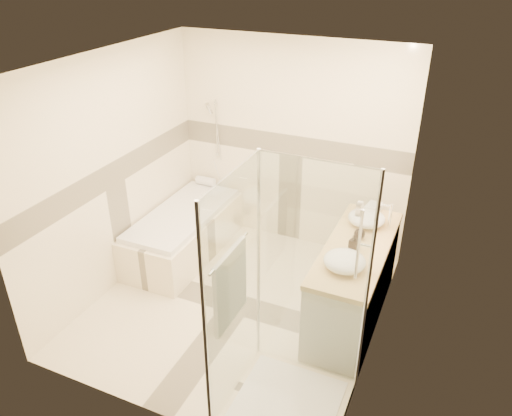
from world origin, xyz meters
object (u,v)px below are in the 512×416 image
at_px(vessel_sink_near, 367,218).
at_px(vessel_sink_far, 345,261).
at_px(vanity, 354,282).
at_px(amenity_bottle_b, 360,232).
at_px(bathtub, 184,230).
at_px(amenity_bottle_a, 354,242).
at_px(shower_enclosure, 278,353).

relative_size(vessel_sink_near, vessel_sink_far, 0.99).
bearing_deg(vanity, amenity_bottle_b, 98.47).
distance_m(bathtub, amenity_bottle_b, 2.23).
bearing_deg(bathtub, amenity_bottle_a, -11.76).
bearing_deg(vanity, vessel_sink_far, -92.74).
xyz_separation_m(bathtub, vanity, (2.15, -0.35, 0.12)).
xyz_separation_m(bathtub, shower_enclosure, (1.86, -1.62, 0.20)).
bearing_deg(amenity_bottle_b, shower_enclosure, -100.99).
bearing_deg(vessel_sink_near, vessel_sink_far, -90.00).
relative_size(bathtub, shower_enclosure, 0.83).
distance_m(vessel_sink_near, amenity_bottle_b, 0.29).
xyz_separation_m(vessel_sink_near, vessel_sink_far, (0.00, -0.84, 0.00)).
bearing_deg(vessel_sink_near, amenity_bottle_b, -90.00).
xyz_separation_m(vanity, amenity_bottle_a, (-0.02, -0.09, 0.50)).
bearing_deg(shower_enclosure, bathtub, 138.90).
relative_size(vessel_sink_far, amenity_bottle_b, 2.70).
distance_m(bathtub, shower_enclosure, 2.47).
height_order(vessel_sink_far, amenity_bottle_a, amenity_bottle_a).
bearing_deg(vanity, bathtub, 170.75).
height_order(vessel_sink_far, amenity_bottle_b, vessel_sink_far).
bearing_deg(shower_enclosure, vanity, 77.03).
xyz_separation_m(bathtub, amenity_bottle_b, (2.13, -0.22, 0.61)).
relative_size(vessel_sink_near, amenity_bottle_b, 2.69).
distance_m(vanity, shower_enclosure, 1.31).
bearing_deg(bathtub, vessel_sink_far, -19.80).
height_order(vanity, amenity_bottle_a, amenity_bottle_a).
bearing_deg(vessel_sink_far, vessel_sink_near, 90.00).
relative_size(bathtub, vessel_sink_near, 4.60).
xyz_separation_m(vessel_sink_far, amenity_bottle_a, (0.00, 0.32, 0.01)).
bearing_deg(vessel_sink_near, shower_enclosure, -99.16).
xyz_separation_m(shower_enclosure, vessel_sink_near, (0.27, 1.69, 0.42)).
distance_m(vessel_sink_near, amenity_bottle_a, 0.51).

